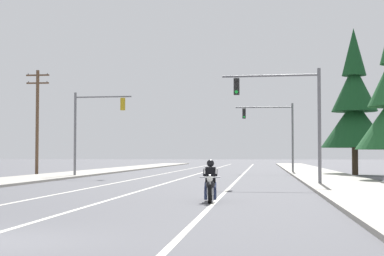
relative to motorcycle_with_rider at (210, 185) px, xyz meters
The scene contains 11 objects.
lane_stripe_center 34.74m from the motorcycle_with_rider, 96.09° to the left, with size 0.16×100.00×0.01m, color beige.
lane_stripe_left 35.17m from the motorcycle_with_rider, 100.85° to the left, with size 0.16×100.00×0.01m, color beige.
lane_stripe_right 34.54m from the motorcycle_with_rider, 89.70° to the left, with size 0.16×100.00×0.01m, color beige.
sidewalk_kerb_right 30.19m from the motorcycle_with_rider, 78.05° to the left, with size 4.40×110.00×0.14m, color #9E998E.
sidewalk_kerb_left 32.37m from the motorcycle_with_rider, 114.15° to the left, with size 4.40×110.00×0.14m, color #9E998E.
motorcycle_with_rider is the anchor object (origin of this frame).
traffic_signal_near_right 12.29m from the motorcycle_with_rider, 73.75° to the left, with size 5.22×0.41×6.20m.
traffic_signal_near_left 24.62m from the motorcycle_with_rider, 115.90° to the left, with size 4.34×0.41×6.20m.
traffic_signal_mid_right 33.42m from the motorcycle_with_rider, 84.84° to the left, with size 5.13×0.54×6.20m.
utility_pole_left_near 31.26m from the motorcycle_with_rider, 121.97° to the left, with size 1.93×0.26×8.52m.
conifer_tree_right_verge_far 30.50m from the motorcycle_with_rider, 72.26° to the left, with size 5.40×5.40×11.88m.
Camera 1 is at (5.32, -10.66, 1.63)m, focal length 56.72 mm.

